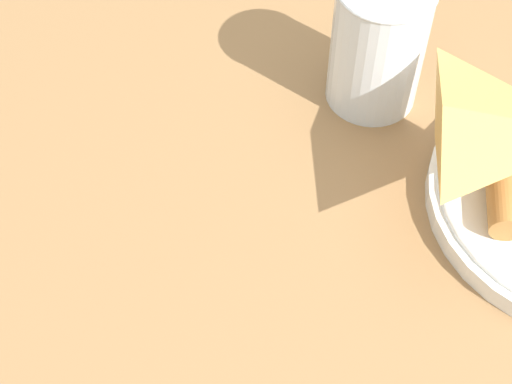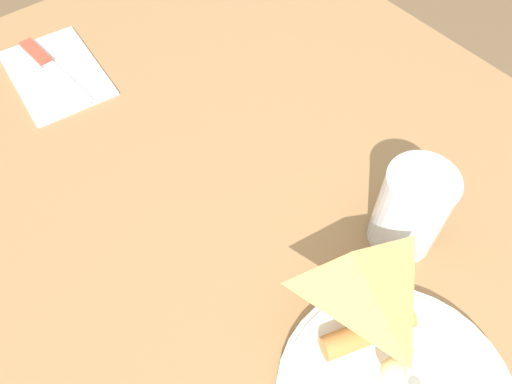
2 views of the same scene
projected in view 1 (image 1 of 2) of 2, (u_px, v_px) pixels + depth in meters
The scene contains 2 objects.
dining_table at pixel (317, 239), 0.67m from camera, with size 1.27×0.82×0.71m.
milk_glass at pixel (377, 50), 0.61m from camera, with size 0.08×0.08×0.11m.
Camera 1 is at (-0.12, -0.35, 1.18)m, focal length 55.00 mm.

